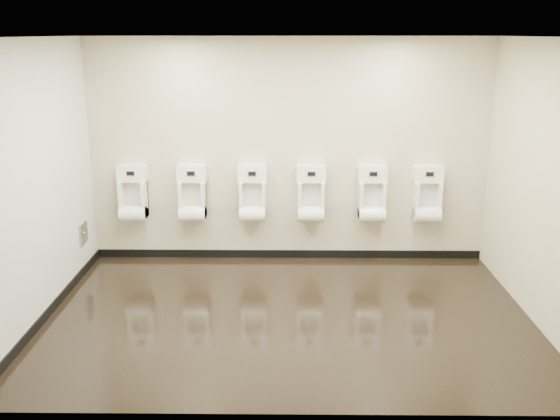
{
  "coord_description": "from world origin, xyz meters",
  "views": [
    {
      "loc": [
        -0.02,
        -5.94,
        2.84
      ],
      "look_at": [
        -0.09,
        0.55,
        0.99
      ],
      "focal_mm": 40.0,
      "sensor_mm": 36.0,
      "label": 1
    }
  ],
  "objects_px": {
    "urinal_3": "(311,198)",
    "urinal_4": "(372,198)",
    "access_panel": "(83,233)",
    "urinal_0": "(133,197)",
    "urinal_1": "(192,197)",
    "urinal_2": "(253,198)",
    "urinal_5": "(427,198)"
  },
  "relations": [
    {
      "from": "urinal_0",
      "to": "urinal_1",
      "type": "bearing_deg",
      "value": 0.0
    },
    {
      "from": "urinal_1",
      "to": "urinal_4",
      "type": "height_order",
      "value": "same"
    },
    {
      "from": "urinal_1",
      "to": "urinal_2",
      "type": "xyz_separation_m",
      "value": [
        0.76,
        0.0,
        0.0
      ]
    },
    {
      "from": "urinal_3",
      "to": "urinal_1",
      "type": "bearing_deg",
      "value": 180.0
    },
    {
      "from": "urinal_1",
      "to": "urinal_5",
      "type": "height_order",
      "value": "same"
    },
    {
      "from": "access_panel",
      "to": "urinal_3",
      "type": "distance_m",
      "value": 2.82
    },
    {
      "from": "urinal_2",
      "to": "urinal_5",
      "type": "relative_size",
      "value": 1.0
    },
    {
      "from": "access_panel",
      "to": "urinal_4",
      "type": "distance_m",
      "value": 3.57
    },
    {
      "from": "urinal_4",
      "to": "urinal_0",
      "type": "bearing_deg",
      "value": 180.0
    },
    {
      "from": "urinal_1",
      "to": "urinal_3",
      "type": "bearing_deg",
      "value": 0.0
    },
    {
      "from": "access_panel",
      "to": "urinal_4",
      "type": "relative_size",
      "value": 0.36
    },
    {
      "from": "urinal_1",
      "to": "urinal_4",
      "type": "distance_m",
      "value": 2.26
    },
    {
      "from": "urinal_2",
      "to": "urinal_5",
      "type": "xyz_separation_m",
      "value": [
        2.19,
        0.0,
        0.0
      ]
    },
    {
      "from": "access_panel",
      "to": "urinal_5",
      "type": "bearing_deg",
      "value": 5.76
    },
    {
      "from": "urinal_0",
      "to": "urinal_1",
      "type": "height_order",
      "value": "same"
    },
    {
      "from": "urinal_2",
      "to": "urinal_0",
      "type": "bearing_deg",
      "value": 180.0
    },
    {
      "from": "urinal_1",
      "to": "urinal_3",
      "type": "xyz_separation_m",
      "value": [
        1.49,
        0.0,
        0.0
      ]
    },
    {
      "from": "urinal_5",
      "to": "urinal_2",
      "type": "bearing_deg",
      "value": 180.0
    },
    {
      "from": "urinal_0",
      "to": "urinal_2",
      "type": "distance_m",
      "value": 1.51
    },
    {
      "from": "urinal_2",
      "to": "urinal_4",
      "type": "relative_size",
      "value": 1.0
    },
    {
      "from": "access_panel",
      "to": "urinal_2",
      "type": "xyz_separation_m",
      "value": [
        2.03,
        0.43,
        0.34
      ]
    },
    {
      "from": "urinal_1",
      "to": "urinal_2",
      "type": "relative_size",
      "value": 1.0
    },
    {
      "from": "urinal_1",
      "to": "urinal_5",
      "type": "relative_size",
      "value": 1.0
    },
    {
      "from": "access_panel",
      "to": "urinal_3",
      "type": "xyz_separation_m",
      "value": [
        2.77,
        0.43,
        0.34
      ]
    },
    {
      "from": "urinal_0",
      "to": "urinal_3",
      "type": "height_order",
      "value": "same"
    },
    {
      "from": "urinal_0",
      "to": "urinal_4",
      "type": "xyz_separation_m",
      "value": [
        3.01,
        0.0,
        0.0
      ]
    },
    {
      "from": "urinal_2",
      "to": "urinal_3",
      "type": "height_order",
      "value": "same"
    },
    {
      "from": "urinal_2",
      "to": "access_panel",
      "type": "bearing_deg",
      "value": -168.16
    },
    {
      "from": "access_panel",
      "to": "urinal_0",
      "type": "height_order",
      "value": "urinal_0"
    },
    {
      "from": "access_panel",
      "to": "urinal_5",
      "type": "relative_size",
      "value": 0.36
    },
    {
      "from": "urinal_3",
      "to": "urinal_4",
      "type": "bearing_deg",
      "value": 0.0
    },
    {
      "from": "urinal_0",
      "to": "urinal_1",
      "type": "relative_size",
      "value": 1.0
    }
  ]
}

